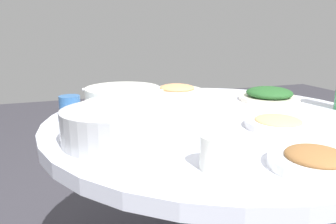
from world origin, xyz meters
name	(u,v)px	position (x,y,z in m)	size (l,w,h in m)	color
round_dining_table	(214,156)	(0.00, 0.00, 0.59)	(1.14, 1.14, 0.73)	#99999E
rice_bowl	(112,125)	(-0.12, 0.37, 0.78)	(0.26, 0.26, 0.10)	#B2B5BA
soup_bowl	(123,97)	(0.28, 0.26, 0.77)	(0.29, 0.30, 0.07)	white
dish_greens	(269,95)	(0.17, -0.34, 0.76)	(0.25, 0.25, 0.06)	#EEE3CE
dish_noodles	(278,123)	(-0.17, -0.12, 0.75)	(0.20, 0.20, 0.03)	white
dish_shrimp	(177,90)	(0.44, -0.03, 0.75)	(0.23, 0.23, 0.04)	silver
dish_stirfry	(316,160)	(-0.44, -0.01, 0.75)	(0.20, 0.20, 0.04)	white
tea_cup_far	(217,153)	(-0.37, 0.19, 0.77)	(0.07, 0.07, 0.07)	silver
tea_cup_side	(70,107)	(0.17, 0.46, 0.77)	(0.07, 0.07, 0.07)	#2F5E9A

